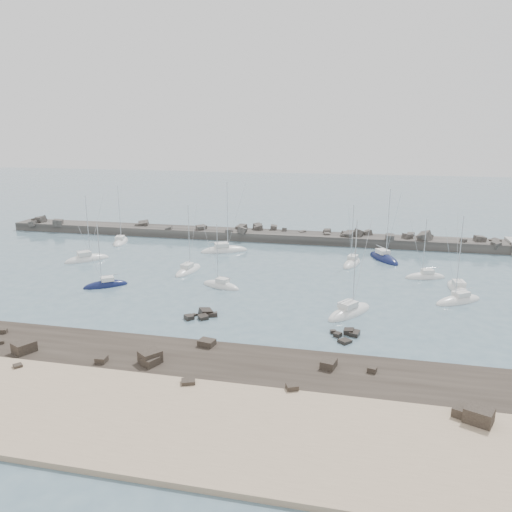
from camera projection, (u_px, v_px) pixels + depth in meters
The scene contains 18 objects.
ground at pixel (248, 298), 71.45m from camera, with size 400.00×400.00×0.00m, color #4A6574.
sand_strip at pixel (157, 423), 41.23m from camera, with size 140.00×14.00×1.00m, color tan.
rock_shelf at pixel (199, 368), 50.58m from camera, with size 140.00×12.07×2.11m.
rock_cluster_near at pixel (204, 316), 64.46m from camera, with size 4.24×3.77×1.65m.
rock_cluster_far at pixel (348, 336), 58.18m from camera, with size 3.61×3.90×1.45m.
breakwater at pixel (256, 238), 108.82m from camera, with size 115.00×7.38×5.25m.
sailboat_0 at pixel (87, 260), 91.45m from camera, with size 7.34×7.63×12.94m.
sailboat_1 at pixel (121, 242), 105.61m from camera, with size 4.50×8.55×12.88m.
sailboat_2 at pixel (106, 285), 76.64m from camera, with size 6.58×5.63×10.70m.
sailboat_3 at pixel (188, 271), 84.43m from camera, with size 3.55×7.99×12.22m.
sailboat_4 at pixel (224, 251), 98.05m from camera, with size 9.63×6.92×14.76m.
sailboat_5 at pixel (221, 286), 76.39m from camera, with size 6.92×4.18×10.59m.
sailboat_6 at pixel (352, 264), 88.81m from camera, with size 4.06×7.65×11.75m.
sailboat_7 at pixel (349, 313), 65.32m from camera, with size 6.83×8.47×13.46m.
sailboat_8 at pixel (384, 259), 92.12m from camera, with size 6.76×9.22×14.28m.
sailboat_9 at pixel (425, 277), 80.85m from camera, with size 6.93×3.84×10.63m.
sailboat_10 at pixel (458, 289), 74.95m from camera, with size 3.23×7.85×12.13m.
sailboat_11 at pixel (458, 301), 69.81m from camera, with size 7.67×6.44×12.20m.
Camera 1 is at (15.96, -65.76, 23.76)m, focal length 35.00 mm.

